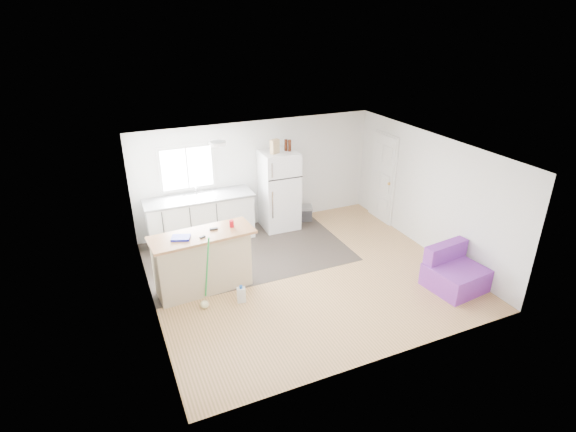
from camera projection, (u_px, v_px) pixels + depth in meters
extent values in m
cube|color=olive|center=(305.00, 274.00, 8.48)|extent=(5.50, 5.00, 0.01)
cube|color=white|center=(307.00, 151.00, 7.49)|extent=(5.50, 5.00, 0.01)
cube|color=white|center=(257.00, 174.00, 10.07)|extent=(5.50, 0.01, 2.40)
cube|color=white|center=(388.00, 288.00, 5.90)|extent=(5.50, 0.01, 2.40)
cube|color=white|center=(147.00, 246.00, 6.97)|extent=(0.01, 5.00, 2.40)
cube|color=white|center=(429.00, 193.00, 8.99)|extent=(0.01, 5.00, 2.40)
cube|color=#332C26|center=(247.00, 252.00, 9.25)|extent=(4.05, 2.50, 0.00)
cube|color=white|center=(187.00, 168.00, 9.34)|extent=(1.18, 0.04, 0.98)
cube|color=white|center=(187.00, 168.00, 9.33)|extent=(1.05, 0.01, 0.85)
cube|color=white|center=(187.00, 168.00, 9.32)|extent=(0.03, 0.02, 0.85)
cube|color=white|center=(382.00, 178.00, 10.35)|extent=(0.05, 0.82, 2.03)
cube|color=white|center=(383.00, 178.00, 10.35)|extent=(0.03, 0.92, 2.10)
sphere|color=gold|center=(389.00, 184.00, 10.07)|extent=(0.07, 0.07, 0.07)
cylinder|color=white|center=(218.00, 143.00, 8.06)|extent=(0.30, 0.30, 0.07)
cube|color=white|center=(201.00, 220.00, 9.55)|extent=(2.21, 0.69, 0.97)
cube|color=slate|center=(199.00, 198.00, 9.34)|extent=(2.28, 0.74, 0.04)
cube|color=silver|center=(199.00, 198.00, 9.31)|extent=(0.61, 0.47, 0.07)
cube|color=beige|center=(203.00, 263.00, 7.82)|extent=(1.65, 0.69, 1.04)
cube|color=#A17145|center=(202.00, 235.00, 7.61)|extent=(1.81, 0.80, 0.05)
cube|color=white|center=(279.00, 190.00, 10.01)|extent=(0.80, 0.75, 1.78)
cube|color=black|center=(286.00, 179.00, 9.54)|extent=(0.78, 0.03, 0.02)
cube|color=silver|center=(272.00, 170.00, 9.32)|extent=(0.03, 0.02, 0.32)
cube|color=silver|center=(273.00, 205.00, 9.65)|extent=(0.03, 0.02, 0.62)
cube|color=#2D2D30|center=(302.00, 214.00, 10.63)|extent=(0.50, 0.41, 0.29)
cube|color=gray|center=(302.00, 208.00, 10.56)|extent=(0.53, 0.44, 0.06)
cube|color=purple|center=(455.00, 277.00, 7.97)|extent=(0.99, 0.95, 0.42)
cube|color=purple|center=(446.00, 251.00, 8.08)|extent=(0.92, 0.31, 0.32)
cube|color=silver|center=(241.00, 295.00, 7.62)|extent=(0.16, 0.13, 0.27)
cylinder|color=blue|center=(241.00, 287.00, 7.55)|extent=(0.06, 0.06, 0.05)
cylinder|color=green|center=(207.00, 268.00, 7.38)|extent=(0.11, 0.34, 1.26)
sphere|color=beige|center=(204.00, 305.00, 7.49)|extent=(0.14, 0.14, 0.14)
cylinder|color=red|center=(232.00, 224.00, 7.82)|extent=(0.10, 0.10, 0.12)
cube|color=#1319B9|center=(181.00, 238.00, 7.43)|extent=(0.36, 0.31, 0.04)
cube|color=black|center=(214.00, 229.00, 7.74)|extent=(0.14, 0.06, 0.03)
cube|color=black|center=(202.00, 237.00, 7.47)|extent=(0.11, 0.07, 0.03)
cube|color=tan|center=(275.00, 147.00, 9.45)|extent=(0.22, 0.17, 0.30)
cylinder|color=#3A160A|center=(290.00, 145.00, 9.62)|extent=(0.07, 0.07, 0.25)
cylinder|color=#3A160A|center=(286.00, 145.00, 9.65)|extent=(0.07, 0.07, 0.25)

